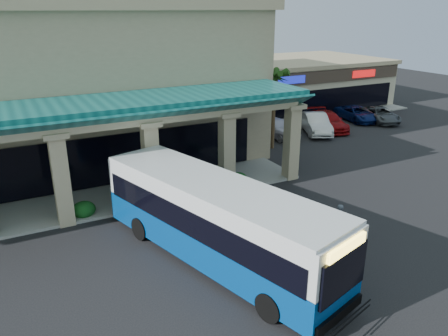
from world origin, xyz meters
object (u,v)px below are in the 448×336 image
car_gray (356,114)px  car_silver (275,127)px  pedestrian (340,220)px  car_white (316,123)px  car_red (328,121)px  car_extra (380,115)px  transit_bus (215,222)px

car_gray → car_silver: bearing=-167.7°
pedestrian → car_white: (10.46, 14.89, 0.04)m
car_red → car_gray: car_red is taller
pedestrian → car_white: size_ratio=0.32×
car_gray → car_extra: bearing=-30.3°
car_white → car_silver: bearing=-166.4°
car_silver → car_white: (3.71, -0.70, 0.02)m
car_gray → car_extra: (1.75, -1.32, -0.00)m
car_red → pedestrian: bearing=-114.4°
pedestrian → car_red: bearing=-7.7°
car_white → car_extra: 7.98m
car_red → car_extra: bearing=13.0°
pedestrian → transit_bus: bearing=112.6°
transit_bus → car_white: transit_bus is taller
transit_bus → car_red: transit_bus is taller
car_red → car_extra: car_red is taller
car_gray → car_extra: car_gray is taller
pedestrian → car_gray: (16.69, 16.57, -0.12)m
transit_bus → car_red: (18.23, 14.52, -0.99)m
car_white → car_red: car_white is taller
car_silver → car_extra: 11.69m
car_silver → car_extra: size_ratio=0.99×
car_white → car_gray: bearing=39.3°
car_red → car_extra: 6.26m
transit_bus → car_white: size_ratio=2.45×
transit_bus → car_extra: size_ratio=2.56×
car_red → car_silver: bearing=-168.4°
transit_bus → car_gray: size_ratio=2.54×
car_extra → pedestrian: bearing=-120.8°
car_red → car_extra: size_ratio=1.08×
car_silver → car_red: 5.43m
car_silver → pedestrian: bearing=-122.4°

